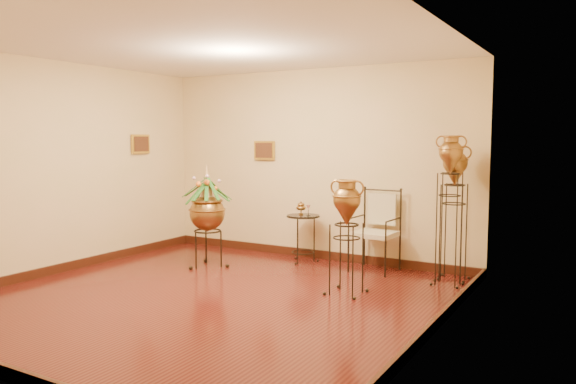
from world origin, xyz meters
The scene contains 8 objects.
ground centered at (0.00, 0.00, 0.00)m, with size 5.00×5.00×0.00m, color #561B14.
room_shell centered at (-0.01, 0.01, 1.73)m, with size 5.02×5.02×2.81m.
amphora_tall centered at (2.15, 1.93, 0.94)m, with size 0.44×0.44×1.84m.
amphora_mid centered at (2.15, 2.15, 0.87)m, with size 0.45×0.45×1.72m.
amphora_short centered at (1.25, 0.92, 0.67)m, with size 0.45×0.45×1.34m.
planter_urn centered at (-1.01, 1.23, 0.81)m, with size 1.00×1.00×1.46m.
armchair centered at (1.11, 2.15, 0.55)m, with size 0.64×0.60×1.10m.
side_table centered at (0.01, 2.15, 0.36)m, with size 0.49×0.49×0.86m.
Camera 1 is at (3.85, -4.89, 1.79)m, focal length 35.00 mm.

